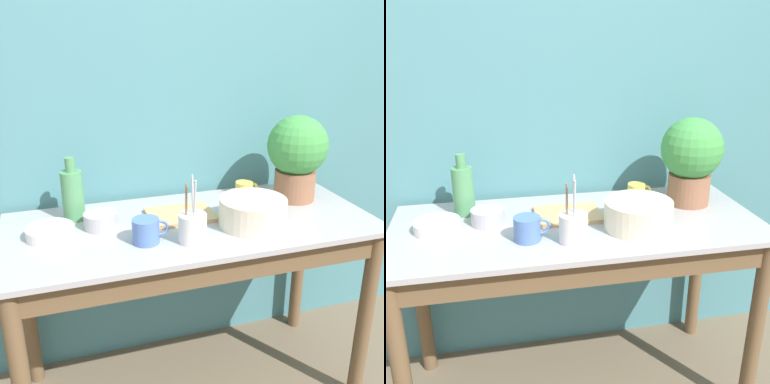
% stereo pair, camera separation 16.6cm
% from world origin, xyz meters
% --- Properties ---
extents(wall_back, '(6.00, 0.05, 2.40)m').
position_xyz_m(wall_back, '(0.00, 0.66, 1.20)').
color(wall_back, teal).
rests_on(wall_back, ground_plane).
extents(counter_table, '(1.39, 0.61, 0.79)m').
position_xyz_m(counter_table, '(0.00, 0.28, 0.63)').
color(counter_table, brown).
rests_on(counter_table, ground_plane).
extents(potted_plant, '(0.25, 0.25, 0.36)m').
position_xyz_m(potted_plant, '(0.49, 0.40, 0.99)').
color(potted_plant, '#8C5B42').
rests_on(potted_plant, counter_table).
extents(bowl_wash_large, '(0.25, 0.25, 0.10)m').
position_xyz_m(bowl_wash_large, '(0.20, 0.21, 0.84)').
color(bowl_wash_large, beige).
rests_on(bowl_wash_large, counter_table).
extents(bottle_tall, '(0.08, 0.08, 0.24)m').
position_xyz_m(bottle_tall, '(-0.42, 0.47, 0.89)').
color(bottle_tall, '#4C8C59').
rests_on(bottle_tall, counter_table).
extents(mug_blue, '(0.13, 0.09, 0.09)m').
position_xyz_m(mug_blue, '(-0.20, 0.19, 0.83)').
color(mug_blue, '#4C70B7').
rests_on(mug_blue, counter_table).
extents(mug_yellow, '(0.11, 0.07, 0.08)m').
position_xyz_m(mug_yellow, '(0.28, 0.46, 0.83)').
color(mug_yellow, '#E5CC4C').
rests_on(mug_yellow, counter_table).
extents(bowl_small_steel, '(0.12, 0.12, 0.06)m').
position_xyz_m(bowl_small_steel, '(-0.33, 0.36, 0.82)').
color(bowl_small_steel, '#A8A8B2').
rests_on(bowl_small_steel, counter_table).
extents(bowl_small_enamel_white, '(0.17, 0.17, 0.04)m').
position_xyz_m(bowl_small_enamel_white, '(-0.51, 0.33, 0.81)').
color(bowl_small_enamel_white, silver).
rests_on(bowl_small_enamel_white, counter_table).
extents(utensil_cup, '(0.10, 0.10, 0.23)m').
position_xyz_m(utensil_cup, '(-0.05, 0.14, 0.84)').
color(utensil_cup, silver).
rests_on(utensil_cup, counter_table).
extents(tray_board, '(0.26, 0.19, 0.02)m').
position_xyz_m(tray_board, '(-0.03, 0.36, 0.79)').
color(tray_board, tan).
rests_on(tray_board, counter_table).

